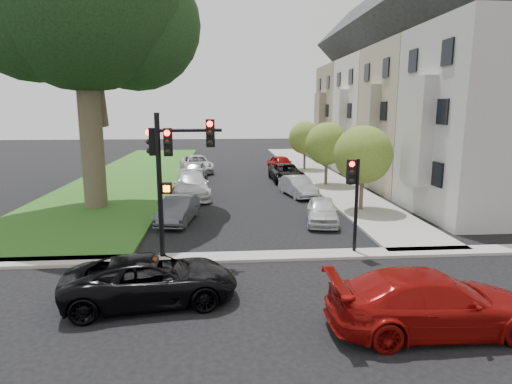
{
  "coord_description": "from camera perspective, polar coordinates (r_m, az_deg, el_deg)",
  "views": [
    {
      "loc": [
        -1.5,
        -13.57,
        5.61
      ],
      "look_at": [
        0.0,
        5.0,
        2.0
      ],
      "focal_mm": 30.0,
      "sensor_mm": 36.0,
      "label": 1
    }
  ],
  "objects": [
    {
      "name": "house_a",
      "position": [
        25.71,
        28.99,
        12.58
      ],
      "size": [
        7.7,
        7.55,
        15.97
      ],
      "color": "#A09F98",
      "rests_on": "ground"
    },
    {
      "name": "car_cross_near",
      "position": [
        13.17,
        -13.74,
        -11.27
      ],
      "size": [
        5.3,
        3.01,
        1.39
      ],
      "primitive_type": "imported",
      "rotation": [
        0.0,
        0.0,
        1.72
      ],
      "color": "black",
      "rests_on": "ground"
    },
    {
      "name": "car_cross_far",
      "position": [
        12.12,
        22.44,
        -13.39
      ],
      "size": [
        5.4,
        2.24,
        1.56
      ],
      "primitive_type": "imported",
      "rotation": [
        0.0,
        0.0,
        1.58
      ],
      "color": "maroon",
      "rests_on": "ground"
    },
    {
      "name": "sidewalk_right",
      "position": [
        38.86,
        7.7,
        2.65
      ],
      "size": [
        3.5,
        44.0,
        0.12
      ],
      "primitive_type": "cube",
      "color": "#9D9C96",
      "rests_on": "ground"
    },
    {
      "name": "house_c",
      "position": [
        39.16,
        16.66,
        12.46
      ],
      "size": [
        7.7,
        7.55,
        15.97
      ],
      "color": "#B5B5B5",
      "rests_on": "ground"
    },
    {
      "name": "car_parked_7",
      "position": [
        34.49,
        -8.26,
        2.76
      ],
      "size": [
        2.1,
        4.57,
        1.52
      ],
      "primitive_type": "imported",
      "rotation": [
        0.0,
        0.0,
        -0.07
      ],
      "color": "#999BA0",
      "rests_on": "ground"
    },
    {
      "name": "car_parked_8",
      "position": [
        39.16,
        -7.96,
        3.74
      ],
      "size": [
        3.54,
        5.84,
        1.51
      ],
      "primitive_type": "imported",
      "rotation": [
        0.0,
        0.0,
        0.2
      ],
      "color": "silver",
      "rests_on": "ground"
    },
    {
      "name": "car_parked_5",
      "position": [
        21.79,
        -10.33,
        -2.36
      ],
      "size": [
        1.99,
        4.15,
        1.31
      ],
      "primitive_type": "imported",
      "rotation": [
        0.0,
        0.0,
        -0.16
      ],
      "color": "#3F4247",
      "rests_on": "ground"
    },
    {
      "name": "ground",
      "position": [
        14.76,
        1.59,
        -11.38
      ],
      "size": [
        140.0,
        140.0,
        0.0
      ],
      "primitive_type": "plane",
      "color": "black",
      "rests_on": "ground"
    },
    {
      "name": "car_parked_6",
      "position": [
        27.81,
        -8.6,
        0.86
      ],
      "size": [
        2.79,
        5.66,
        1.58
      ],
      "primitive_type": "imported",
      "rotation": [
        0.0,
        0.0,
        0.11
      ],
      "color": "silver",
      "rests_on": "ground"
    },
    {
      "name": "car_parked_1",
      "position": [
        28.1,
        5.62,
        0.76
      ],
      "size": [
        2.17,
        4.18,
        1.31
      ],
      "primitive_type": "imported",
      "rotation": [
        0.0,
        0.0,
        0.21
      ],
      "color": "#999BA0",
      "rests_on": "ground"
    },
    {
      "name": "small_tree_b",
      "position": [
        31.9,
        9.43,
        6.34
      ],
      "size": [
        3.13,
        3.13,
        4.69
      ],
      "color": "#4D422E",
      "rests_on": "ground"
    },
    {
      "name": "small_tree_a",
      "position": [
        24.1,
        14.09,
        4.85
      ],
      "size": [
        3.19,
        3.19,
        4.78
      ],
      "color": "#4D422E",
      "rests_on": "ground"
    },
    {
      "name": "grass_strip",
      "position": [
        38.71,
        -15.75,
        2.31
      ],
      "size": [
        8.0,
        44.0,
        0.12
      ],
      "primitive_type": "cube",
      "color": "#355522",
      "rests_on": "ground"
    },
    {
      "name": "car_parked_0",
      "position": [
        21.58,
        8.84,
        -2.48
      ],
      "size": [
        2.19,
        3.99,
        1.28
      ],
      "primitive_type": "imported",
      "rotation": [
        0.0,
        0.0,
        -0.19
      ],
      "color": "silver",
      "rests_on": "ground"
    },
    {
      "name": "small_tree_c",
      "position": [
        40.02,
        6.54,
        7.18
      ],
      "size": [
        3.03,
        3.03,
        4.54
      ],
      "color": "#4D422E",
      "rests_on": "ground"
    },
    {
      "name": "sidewalk_cross",
      "position": [
        16.59,
        0.84,
        -8.57
      ],
      "size": [
        60.0,
        1.0,
        0.12
      ],
      "primitive_type": "cube",
      "color": "#9D9C96",
      "rests_on": "ground"
    },
    {
      "name": "car_parked_3",
      "position": [
        39.6,
        3.4,
        3.84
      ],
      "size": [
        2.51,
        4.44,
        1.42
      ],
      "primitive_type": "imported",
      "rotation": [
        0.0,
        0.0,
        0.21
      ],
      "color": "maroon",
      "rests_on": "ground"
    },
    {
      "name": "traffic_signal_main",
      "position": [
        16.02,
        -11.32,
        4.23
      ],
      "size": [
        2.68,
        0.69,
        5.5
      ],
      "color": "black",
      "rests_on": "ground"
    },
    {
      "name": "car_parked_2",
      "position": [
        33.81,
        4.07,
        2.58
      ],
      "size": [
        2.45,
        5.05,
        1.39
      ],
      "primitive_type": "imported",
      "rotation": [
        0.0,
        0.0,
        0.03
      ],
      "color": "black",
      "rests_on": "ground"
    },
    {
      "name": "house_b",
      "position": [
        32.26,
        21.54,
        12.57
      ],
      "size": [
        7.7,
        7.55,
        15.97
      ],
      "color": "gray",
      "rests_on": "ground"
    },
    {
      "name": "traffic_signal_secondary",
      "position": [
        16.81,
        12.9,
        0.46
      ],
      "size": [
        0.5,
        0.4,
        3.76
      ],
      "color": "black",
      "rests_on": "ground"
    },
    {
      "name": "house_d",
      "position": [
        46.24,
        13.26,
        12.32
      ],
      "size": [
        7.7,
        7.55,
        15.97
      ],
      "color": "gray",
      "rests_on": "ground"
    }
  ]
}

